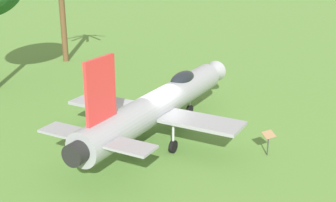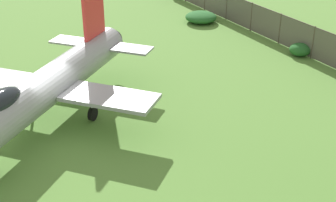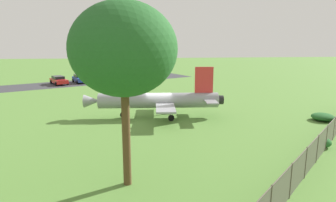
{
  "view_description": "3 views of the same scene",
  "coord_description": "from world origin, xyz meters",
  "px_view_note": "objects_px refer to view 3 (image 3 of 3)",
  "views": [
    {
      "loc": [
        18.03,
        8.91,
        8.86
      ],
      "look_at": [
        0.82,
        0.9,
        2.31
      ],
      "focal_mm": 46.97,
      "sensor_mm": 36.0,
      "label": 1
    },
    {
      "loc": [
        -14.93,
        -9.44,
        9.8
      ],
      "look_at": [
        -1.09,
        -5.43,
        2.5
      ],
      "focal_mm": 51.14,
      "sensor_mm": 36.0,
      "label": 2
    },
    {
      "loc": [
        -2.13,
        -28.05,
        7.53
      ],
      "look_at": [
        0.94,
        -0.01,
        1.64
      ],
      "focal_mm": 31.1,
      "sensor_mm": 36.0,
      "label": 3
    }
  ],
  "objects_px": {
    "parked_car_green": "(100,77)",
    "parked_car_gray": "(120,76)",
    "shade_tree": "(124,50)",
    "shrub_near_fence": "(323,142)",
    "shrub_by_tree": "(323,117)",
    "parked_car_blue": "(80,78)",
    "display_jet": "(155,100)",
    "parked_car_red": "(59,80)",
    "info_plaque": "(153,98)"
  },
  "relations": [
    {
      "from": "parked_car_green",
      "to": "parked_car_red",
      "type": "xyz_separation_m",
      "value": [
        -6.66,
        -3.4,
        0.01
      ]
    },
    {
      "from": "parked_car_gray",
      "to": "parked_car_blue",
      "type": "bearing_deg",
      "value": -90.68
    },
    {
      "from": "parked_car_blue",
      "to": "parked_car_red",
      "type": "bearing_deg",
      "value": -88.47
    },
    {
      "from": "shrub_by_tree",
      "to": "parked_car_green",
      "type": "height_order",
      "value": "parked_car_green"
    },
    {
      "from": "shrub_by_tree",
      "to": "parked_car_blue",
      "type": "relative_size",
      "value": 0.44
    },
    {
      "from": "parked_car_gray",
      "to": "display_jet",
      "type": "bearing_deg",
      "value": -18.06
    },
    {
      "from": "shrub_near_fence",
      "to": "parked_car_blue",
      "type": "xyz_separation_m",
      "value": [
        -23.42,
        35.23,
        0.42
      ]
    },
    {
      "from": "info_plaque",
      "to": "parked_car_red",
      "type": "height_order",
      "value": "parked_car_red"
    },
    {
      "from": "display_jet",
      "to": "parked_car_red",
      "type": "relative_size",
      "value": 2.73
    },
    {
      "from": "shade_tree",
      "to": "shrub_by_tree",
      "type": "height_order",
      "value": "shade_tree"
    },
    {
      "from": "display_jet",
      "to": "parked_car_gray",
      "type": "relative_size",
      "value": 3.01
    },
    {
      "from": "parked_car_gray",
      "to": "parked_car_green",
      "type": "relative_size",
      "value": 0.99
    },
    {
      "from": "display_jet",
      "to": "shade_tree",
      "type": "distance_m",
      "value": 14.78
    },
    {
      "from": "shrub_near_fence",
      "to": "parked_car_blue",
      "type": "height_order",
      "value": "parked_car_blue"
    },
    {
      "from": "parked_car_green",
      "to": "parked_car_red",
      "type": "relative_size",
      "value": 0.92
    },
    {
      "from": "parked_car_green",
      "to": "shade_tree",
      "type": "bearing_deg",
      "value": -15.1
    },
    {
      "from": "shade_tree",
      "to": "parked_car_blue",
      "type": "relative_size",
      "value": 1.97
    },
    {
      "from": "parked_car_blue",
      "to": "shrub_near_fence",
      "type": "bearing_deg",
      "value": 8.27
    },
    {
      "from": "parked_car_green",
      "to": "parked_car_blue",
      "type": "bearing_deg",
      "value": -86.58
    },
    {
      "from": "parked_car_green",
      "to": "parked_car_red",
      "type": "bearing_deg",
      "value": -86.72
    },
    {
      "from": "parked_car_gray",
      "to": "shade_tree",
      "type": "bearing_deg",
      "value": -24.24
    },
    {
      "from": "shade_tree",
      "to": "shrub_near_fence",
      "type": "relative_size",
      "value": 8.02
    },
    {
      "from": "shrub_by_tree",
      "to": "parked_car_gray",
      "type": "relative_size",
      "value": 0.46
    },
    {
      "from": "shrub_by_tree",
      "to": "display_jet",
      "type": "bearing_deg",
      "value": 169.62
    },
    {
      "from": "display_jet",
      "to": "info_plaque",
      "type": "height_order",
      "value": "display_jet"
    },
    {
      "from": "shade_tree",
      "to": "parked_car_green",
      "type": "xyz_separation_m",
      "value": [
        -6.22,
        40.99,
        -6.33
      ]
    },
    {
      "from": "parked_car_green",
      "to": "parked_car_gray",
      "type": "bearing_deg",
      "value": 93.25
    },
    {
      "from": "shrub_near_fence",
      "to": "display_jet",
      "type": "bearing_deg",
      "value": 140.21
    },
    {
      "from": "info_plaque",
      "to": "parked_car_blue",
      "type": "bearing_deg",
      "value": 120.58
    },
    {
      "from": "shrub_by_tree",
      "to": "shrub_near_fence",
      "type": "bearing_deg",
      "value": -123.79
    },
    {
      "from": "parked_car_blue",
      "to": "display_jet",
      "type": "bearing_deg",
      "value": -0.39
    },
    {
      "from": "parked_car_blue",
      "to": "info_plaque",
      "type": "bearing_deg",
      "value": 5.24
    },
    {
      "from": "display_jet",
      "to": "parked_car_green",
      "type": "height_order",
      "value": "display_jet"
    },
    {
      "from": "info_plaque",
      "to": "parked_car_red",
      "type": "relative_size",
      "value": 0.23
    },
    {
      "from": "shade_tree",
      "to": "parked_car_gray",
      "type": "xyz_separation_m",
      "value": [
        -2.62,
        42.82,
        -6.33
      ]
    },
    {
      "from": "shade_tree",
      "to": "display_jet",
      "type": "bearing_deg",
      "value": 80.11
    },
    {
      "from": "display_jet",
      "to": "parked_car_gray",
      "type": "bearing_deg",
      "value": -76.68
    },
    {
      "from": "shrub_near_fence",
      "to": "info_plaque",
      "type": "relative_size",
      "value": 1.03
    },
    {
      "from": "shrub_near_fence",
      "to": "parked_car_green",
      "type": "xyz_separation_m",
      "value": [
        -20.06,
        36.95,
        0.39
      ]
    },
    {
      "from": "shrub_near_fence",
      "to": "shade_tree",
      "type": "bearing_deg",
      "value": -163.75
    },
    {
      "from": "display_jet",
      "to": "shade_tree",
      "type": "relative_size",
      "value": 1.46
    },
    {
      "from": "display_jet",
      "to": "shrub_near_fence",
      "type": "bearing_deg",
      "value": 143.84
    },
    {
      "from": "display_jet",
      "to": "shrub_near_fence",
      "type": "distance_m",
      "value": 14.99
    },
    {
      "from": "parked_car_gray",
      "to": "parked_car_green",
      "type": "xyz_separation_m",
      "value": [
        -3.6,
        -1.83,
        -0.0
      ]
    },
    {
      "from": "shade_tree",
      "to": "parked_car_red",
      "type": "distance_m",
      "value": 40.24
    },
    {
      "from": "parked_car_gray",
      "to": "parked_car_green",
      "type": "distance_m",
      "value": 4.04
    },
    {
      "from": "shade_tree",
      "to": "parked_car_blue",
      "type": "xyz_separation_m",
      "value": [
        -9.58,
        39.26,
        -6.3
      ]
    },
    {
      "from": "shrub_by_tree",
      "to": "parked_car_green",
      "type": "relative_size",
      "value": 0.45
    },
    {
      "from": "info_plaque",
      "to": "parked_car_green",
      "type": "distance_m",
      "value": 23.69
    },
    {
      "from": "shade_tree",
      "to": "shrub_near_fence",
      "type": "height_order",
      "value": "shade_tree"
    }
  ]
}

